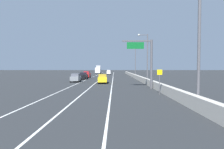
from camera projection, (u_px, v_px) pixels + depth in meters
The scene contains 16 objects.
ground_plane at pixel (109, 77), 66.83m from camera, with size 320.00×320.00×0.00m, color #26282B.
lane_stripe_left at pixel (90, 78), 57.91m from camera, with size 0.16×130.00×0.00m, color silver.
lane_stripe_center at pixel (102, 78), 57.86m from camera, with size 0.16×130.00×0.00m, color silver.
lane_stripe_right at pixel (113, 78), 57.82m from camera, with size 0.16×130.00×0.00m, color silver.
jersey_barrier_right at pixel (142, 79), 42.73m from camera, with size 0.60×120.00×1.10m, color #B2ADA3.
overhead_sign_gantry at pixel (147, 58), 28.63m from camera, with size 4.68×0.36×7.50m.
speed_advisory_sign at pixel (160, 80), 22.25m from camera, with size 0.60×0.11×3.00m.
lamp_post_right_near at pixel (196, 35), 14.78m from camera, with size 2.14×0.44×10.22m.
lamp_post_right_second at pixel (146, 55), 38.94m from camera, with size 2.14×0.44×10.22m.
lamp_post_right_third at pixel (135, 60), 63.10m from camera, with size 2.14×0.44×10.22m.
car_white_0 at pixel (109, 72), 86.10m from camera, with size 1.91×4.49×2.12m.
car_black_1 at pixel (83, 76), 51.16m from camera, with size 1.97×4.24×1.91m.
car_gray_2 at pixel (76, 78), 41.93m from camera, with size 2.02×4.47×1.88m.
car_yellow_3 at pixel (103, 79), 38.67m from camera, with size 2.00×4.82×1.90m.
car_red_4 at pixel (87, 75), 57.43m from camera, with size 1.96×4.36×2.12m.
box_truck at pixel (98, 70), 94.55m from camera, with size 2.55×7.76×4.28m.
Camera 1 is at (1.93, -2.74, 3.27)m, focal length 30.03 mm.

